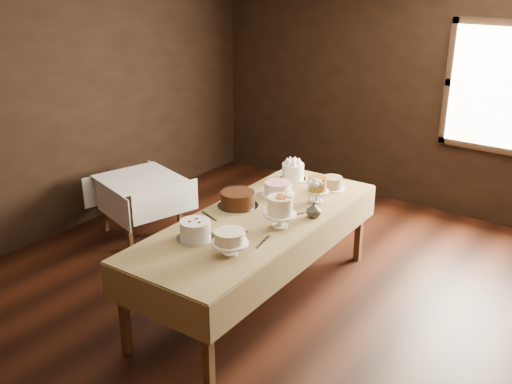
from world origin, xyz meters
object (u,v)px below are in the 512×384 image
(cake_caramel, at_px, (317,191))
(cake_cream, at_px, (230,243))
(cake_lattice, at_px, (278,190))
(cake_server_a, at_px, (239,231))
(cake_flowers, at_px, (280,214))
(cake_chocolate, at_px, (238,200))
(cake_server_e, at_px, (212,218))
(display_table, at_px, (258,224))
(cake_server_d, at_px, (300,214))
(flower_vase, at_px, (314,210))
(cake_server_b, at_px, (260,245))
(cake_meringue, at_px, (293,172))
(side_table, at_px, (140,184))
(cake_swirl, at_px, (195,230))
(cake_speckled, at_px, (332,183))

(cake_caramel, distance_m, cake_cream, 1.29)
(cake_lattice, bearing_deg, cake_server_a, -76.88)
(cake_caramel, height_order, cake_flowers, cake_flowers)
(cake_chocolate, xyz_separation_m, cake_flowers, (0.55, -0.13, 0.05))
(cake_caramel, xyz_separation_m, cake_server_e, (-0.53, -0.86, -0.11))
(display_table, relative_size, cake_server_d, 11.09)
(cake_flowers, relative_size, flower_vase, 2.08)
(cake_lattice, height_order, cake_chocolate, cake_chocolate)
(cake_cream, height_order, cake_server_b, cake_cream)
(cake_server_d, distance_m, flower_vase, 0.14)
(cake_server_a, bearing_deg, cake_lattice, 89.94)
(cake_cream, relative_size, cake_server_d, 1.37)
(cake_flowers, xyz_separation_m, cake_server_a, (-0.23, -0.26, -0.12))
(cake_caramel, bearing_deg, cake_chocolate, -134.72)
(cake_meringue, relative_size, cake_server_e, 1.11)
(cake_chocolate, bearing_deg, cake_caramel, 45.28)
(side_table, relative_size, cake_lattice, 3.06)
(cake_swirl, bearing_deg, cake_server_e, 111.99)
(cake_cream, bearing_deg, cake_speckled, 92.21)
(cake_server_a, bearing_deg, cake_swirl, -133.30)
(display_table, distance_m, cake_server_d, 0.39)
(cake_lattice, bearing_deg, cake_chocolate, -106.30)
(cake_lattice, bearing_deg, cake_speckled, 54.07)
(cake_speckled, bearing_deg, cake_lattice, -125.93)
(cake_swirl, distance_m, cake_server_b, 0.53)
(cake_lattice, relative_size, cake_caramel, 1.26)
(cake_server_d, distance_m, cake_server_e, 0.78)
(cake_flowers, bearing_deg, cake_caramel, 93.16)
(cake_speckled, distance_m, cake_server_b, 1.42)
(cake_chocolate, height_order, cake_cream, cake_cream)
(cake_server_b, bearing_deg, cake_cream, -30.72)
(cake_flowers, xyz_separation_m, cake_cream, (-0.03, -0.63, -0.03))
(cake_caramel, bearing_deg, cake_cream, -89.63)
(cake_swirl, xyz_separation_m, cake_server_e, (-0.15, 0.38, -0.07))
(cake_speckled, xyz_separation_m, cake_chocolate, (-0.46, -0.90, 0.01))
(cake_caramel, xyz_separation_m, flower_vase, (0.16, -0.32, -0.04))
(cake_meringue, xyz_separation_m, cake_server_d, (0.54, -0.70, -0.08))
(cake_server_b, bearing_deg, cake_speckled, 175.45)
(flower_vase, bearing_deg, cake_speckled, 106.95)
(cake_server_b, bearing_deg, display_table, -152.59)
(cake_swirl, distance_m, flower_vase, 1.07)
(cake_chocolate, relative_size, cake_server_b, 1.69)
(cake_cream, relative_size, flower_vase, 2.36)
(cake_swirl, bearing_deg, cake_server_b, 24.44)
(cake_server_b, height_order, cake_server_e, same)
(cake_speckled, relative_size, cake_server_a, 1.11)
(cake_meringue, height_order, cake_chocolate, cake_meringue)
(side_table, relative_size, cake_swirl, 3.15)
(cake_chocolate, relative_size, cake_cream, 1.23)
(cake_meringue, xyz_separation_m, cake_server_e, (-0.02, -1.24, -0.08))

